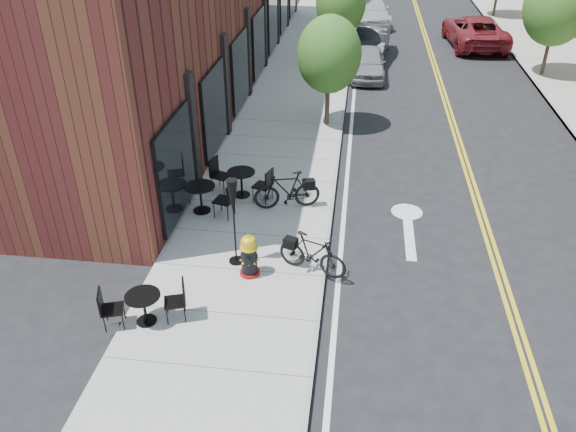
{
  "coord_description": "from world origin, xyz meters",
  "views": [
    {
      "loc": [
        0.45,
        -10.1,
        7.96
      ],
      "look_at": [
        -0.99,
        1.06,
        1.0
      ],
      "focal_mm": 35.0,
      "sensor_mm": 36.0,
      "label": 1
    }
  ],
  "objects_px": {
    "fire_hydrant": "(249,256)",
    "parked_car_far": "(475,31)",
    "parked_car_b": "(371,42)",
    "parked_car_a": "(368,63)",
    "patio_umbrella": "(233,205)",
    "bicycle_right": "(312,254)",
    "bistro_set_b": "(201,195)",
    "bicycle_left": "(287,190)",
    "bistro_set_a": "(144,305)",
    "bistro_set_c": "(241,180)",
    "parked_car_c": "(369,10)"
  },
  "relations": [
    {
      "from": "parked_car_a",
      "to": "parked_car_far",
      "type": "height_order",
      "value": "parked_car_far"
    },
    {
      "from": "bicycle_right",
      "to": "patio_umbrella",
      "type": "distance_m",
      "value": 2.09
    },
    {
      "from": "patio_umbrella",
      "to": "bistro_set_b",
      "type": "bearing_deg",
      "value": 123.18
    },
    {
      "from": "patio_umbrella",
      "to": "parked_car_a",
      "type": "distance_m",
      "value": 14.96
    },
    {
      "from": "bistro_set_a",
      "to": "bistro_set_b",
      "type": "distance_m",
      "value": 4.38
    },
    {
      "from": "bistro_set_c",
      "to": "parked_car_c",
      "type": "relative_size",
      "value": 0.34
    },
    {
      "from": "bicycle_right",
      "to": "bistro_set_a",
      "type": "distance_m",
      "value": 3.81
    },
    {
      "from": "fire_hydrant",
      "to": "parked_car_c",
      "type": "relative_size",
      "value": 0.19
    },
    {
      "from": "parked_car_far",
      "to": "fire_hydrant",
      "type": "bearing_deg",
      "value": 64.88
    },
    {
      "from": "bicycle_left",
      "to": "bistro_set_c",
      "type": "relative_size",
      "value": 0.97
    },
    {
      "from": "parked_car_b",
      "to": "parked_car_c",
      "type": "xyz_separation_m",
      "value": [
        -0.15,
        6.95,
        0.07
      ]
    },
    {
      "from": "bistro_set_b",
      "to": "parked_car_a",
      "type": "bearing_deg",
      "value": 85.08
    },
    {
      "from": "parked_car_c",
      "to": "parked_car_far",
      "type": "distance_m",
      "value": 6.96
    },
    {
      "from": "bistro_set_a",
      "to": "patio_umbrella",
      "type": "relative_size",
      "value": 0.78
    },
    {
      "from": "parked_car_a",
      "to": "parked_car_b",
      "type": "relative_size",
      "value": 0.87
    },
    {
      "from": "bistro_set_b",
      "to": "parked_car_a",
      "type": "height_order",
      "value": "parked_car_a"
    },
    {
      "from": "bistro_set_b",
      "to": "parked_car_far",
      "type": "xyz_separation_m",
      "value": [
        9.8,
        18.48,
        0.16
      ]
    },
    {
      "from": "bistro_set_b",
      "to": "patio_umbrella",
      "type": "height_order",
      "value": "patio_umbrella"
    },
    {
      "from": "bistro_set_a",
      "to": "parked_car_c",
      "type": "xyz_separation_m",
      "value": [
        4.3,
        27.11,
        0.23
      ]
    },
    {
      "from": "fire_hydrant",
      "to": "parked_car_c",
      "type": "xyz_separation_m",
      "value": [
        2.51,
        25.28,
        0.18
      ]
    },
    {
      "from": "bicycle_left",
      "to": "parked_car_c",
      "type": "height_order",
      "value": "parked_car_c"
    },
    {
      "from": "fire_hydrant",
      "to": "bicycle_left",
      "type": "distance_m",
      "value": 3.06
    },
    {
      "from": "bistro_set_a",
      "to": "parked_car_a",
      "type": "bearing_deg",
      "value": 57.47
    },
    {
      "from": "bicycle_right",
      "to": "parked_car_a",
      "type": "bearing_deg",
      "value": 15.98
    },
    {
      "from": "bicycle_right",
      "to": "patio_umbrella",
      "type": "relative_size",
      "value": 0.77
    },
    {
      "from": "parked_car_c",
      "to": "bicycle_right",
      "type": "bearing_deg",
      "value": -97.97
    },
    {
      "from": "fire_hydrant",
      "to": "bistro_set_a",
      "type": "relative_size",
      "value": 0.63
    },
    {
      "from": "bicycle_right",
      "to": "bistro_set_b",
      "type": "distance_m",
      "value": 3.92
    },
    {
      "from": "patio_umbrella",
      "to": "parked_car_b",
      "type": "distance_m",
      "value": 18.2
    },
    {
      "from": "parked_car_b",
      "to": "parked_car_far",
      "type": "bearing_deg",
      "value": 32.52
    },
    {
      "from": "parked_car_a",
      "to": "parked_car_c",
      "type": "relative_size",
      "value": 0.7
    },
    {
      "from": "parked_car_a",
      "to": "bicycle_left",
      "type": "bearing_deg",
      "value": -100.13
    },
    {
      "from": "fire_hydrant",
      "to": "parked_car_far",
      "type": "xyz_separation_m",
      "value": [
        8.01,
        21.02,
        0.17
      ]
    },
    {
      "from": "fire_hydrant",
      "to": "parked_car_far",
      "type": "distance_m",
      "value": 22.5
    },
    {
      "from": "parked_car_c",
      "to": "parked_car_far",
      "type": "height_order",
      "value": "parked_car_c"
    },
    {
      "from": "bistro_set_b",
      "to": "patio_umbrella",
      "type": "bearing_deg",
      "value": -42.75
    },
    {
      "from": "parked_car_a",
      "to": "parked_car_far",
      "type": "bearing_deg",
      "value": 46.91
    },
    {
      "from": "bicycle_left",
      "to": "parked_car_a",
      "type": "bearing_deg",
      "value": 155.01
    },
    {
      "from": "bicycle_right",
      "to": "parked_car_a",
      "type": "relative_size",
      "value": 0.44
    },
    {
      "from": "bistro_set_a",
      "to": "parked_car_c",
      "type": "relative_size",
      "value": 0.31
    },
    {
      "from": "bistro_set_a",
      "to": "parked_car_a",
      "type": "relative_size",
      "value": 0.44
    },
    {
      "from": "parked_car_b",
      "to": "parked_car_far",
      "type": "relative_size",
      "value": 0.77
    },
    {
      "from": "patio_umbrella",
      "to": "parked_car_c",
      "type": "xyz_separation_m",
      "value": [
        2.91,
        24.86,
        -0.88
      ]
    },
    {
      "from": "bicycle_right",
      "to": "parked_car_b",
      "type": "bearing_deg",
      "value": 16.3
    },
    {
      "from": "bistro_set_a",
      "to": "bistro_set_c",
      "type": "height_order",
      "value": "bistro_set_c"
    },
    {
      "from": "bicycle_left",
      "to": "parked_car_a",
      "type": "xyz_separation_m",
      "value": [
        2.05,
        12.02,
        -0.01
      ]
    },
    {
      "from": "bistro_set_b",
      "to": "parked_car_far",
      "type": "distance_m",
      "value": 20.92
    },
    {
      "from": "parked_car_a",
      "to": "patio_umbrella",
      "type": "bearing_deg",
      "value": -101.7
    },
    {
      "from": "bistro_set_b",
      "to": "patio_umbrella",
      "type": "distance_m",
      "value": 2.75
    },
    {
      "from": "parked_car_b",
      "to": "fire_hydrant",
      "type": "bearing_deg",
      "value": -92.42
    }
  ]
}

